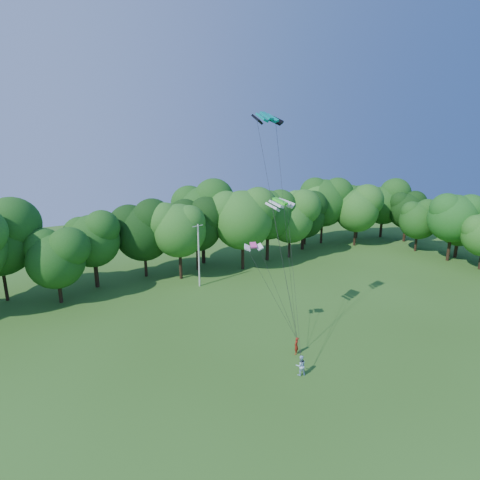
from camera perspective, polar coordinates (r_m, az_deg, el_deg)
ground at (r=26.47m, az=20.13°, el=-28.86°), size 160.00×160.00×0.00m
utility_pole at (r=47.56m, az=-6.30°, el=-2.27°), size 1.60×0.47×8.15m
kite_flyer_left at (r=34.14m, az=8.57°, el=-15.64°), size 0.68×0.64×1.56m
kite_flyer_right at (r=31.50m, az=9.23°, el=-18.34°), size 0.98×0.87×1.69m
kite_teal at (r=32.00m, az=4.10°, el=18.36°), size 2.90×1.65×0.73m
kite_green at (r=34.18m, az=6.13°, el=5.89°), size 3.32×2.31×0.61m
kite_pink at (r=32.57m, az=2.06°, el=-0.78°), size 1.80×1.30×0.38m
tree_back_center at (r=53.23m, az=-6.61°, el=2.64°), size 7.71×7.71×11.21m
tree_back_east at (r=68.01m, az=10.04°, el=5.04°), size 7.65×7.65×11.12m
tree_flank_east at (r=65.84m, az=29.79°, el=3.37°), size 8.06×8.06×11.72m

